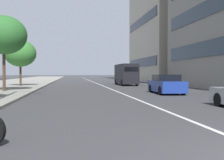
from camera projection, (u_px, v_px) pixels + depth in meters
The scene contains 6 objects.
sidewalk_right_plaza at pixel (3, 85), 32.03m from camera, with size 160.00×10.58×0.15m, color gray.
lane_centre_stripe at pixel (97, 84), 38.78m from camera, with size 110.00×0.16×0.01m, color silver.
car_mid_block_traffic at pixel (166, 85), 19.84m from camera, with size 4.21×2.00×1.42m.
delivery_van_ahead at pixel (126, 74), 33.67m from camera, with size 5.82×2.08×2.65m.
street_tree_far_plaza at pixel (4, 35), 20.36m from camera, with size 3.49×3.49×5.78m.
street_tree_near_plaza_corner at pixel (20, 53), 29.14m from camera, with size 3.42×3.42×4.99m.
Camera 1 is at (-3.63, 3.76, 1.52)m, focal length 42.66 mm.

